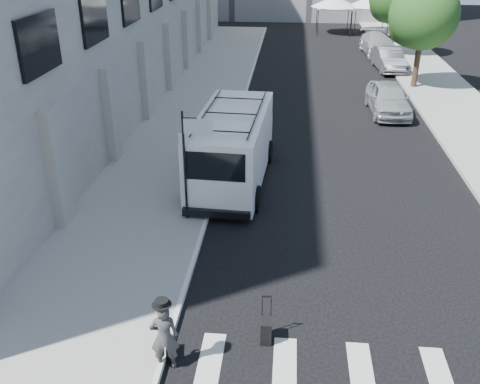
% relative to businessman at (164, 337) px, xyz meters
% --- Properties ---
extents(ground, '(120.00, 120.00, 0.00)m').
position_rel_businessman_xyz_m(ground, '(1.90, 3.00, -0.81)').
color(ground, black).
rests_on(ground, ground).
extents(sidewalk_left, '(4.50, 48.00, 0.15)m').
position_rel_businessman_xyz_m(sidewalk_left, '(-2.35, 19.00, -0.74)').
color(sidewalk_left, gray).
rests_on(sidewalk_left, ground).
extents(sidewalk_right, '(4.00, 56.00, 0.15)m').
position_rel_businessman_xyz_m(sidewalk_right, '(10.90, 23.00, -0.74)').
color(sidewalk_right, gray).
rests_on(sidewalk_right, ground).
extents(sign_pole, '(1.03, 0.07, 3.50)m').
position_rel_businessman_xyz_m(sign_pole, '(-0.46, 6.20, 1.84)').
color(sign_pole, black).
rests_on(sign_pole, sidewalk_left).
extents(tree_near, '(3.80, 3.83, 6.03)m').
position_rel_businessman_xyz_m(tree_near, '(9.40, 23.15, 3.16)').
color(tree_near, black).
rests_on(tree_near, ground).
extents(tent_left, '(4.00, 4.00, 3.20)m').
position_rel_businessman_xyz_m(tent_left, '(5.90, 41.00, 1.90)').
color(tent_left, black).
rests_on(tent_left, ground).
extents(tent_right, '(4.00, 4.00, 3.20)m').
position_rel_businessman_xyz_m(tent_right, '(9.10, 41.50, 1.90)').
color(tent_right, black).
rests_on(tent_right, ground).
extents(businessman, '(0.65, 0.49, 1.62)m').
position_rel_businessman_xyz_m(businessman, '(0.00, 0.00, 0.00)').
color(businessman, '#3A3A3D').
rests_on(businessman, ground).
extents(briefcase, '(0.18, 0.45, 0.34)m').
position_rel_businessman_xyz_m(briefcase, '(0.00, 0.33, -0.64)').
color(briefcase, black).
rests_on(briefcase, ground).
extents(suitcase, '(0.26, 0.40, 1.10)m').
position_rel_businessman_xyz_m(suitcase, '(2.06, 1.00, -0.52)').
color(suitcase, black).
rests_on(suitcase, ground).
extents(cargo_van, '(2.74, 7.03, 2.58)m').
position_rel_businessman_xyz_m(cargo_van, '(0.41, 9.53, 0.52)').
color(cargo_van, white).
rests_on(cargo_van, ground).
extents(parked_car_a, '(1.96, 4.57, 1.54)m').
position_rel_businessman_xyz_m(parked_car_a, '(7.26, 18.16, -0.04)').
color(parked_car_a, '#ABAFB3').
rests_on(parked_car_a, ground).
extents(parked_car_b, '(1.90, 4.53, 1.46)m').
position_rel_businessman_xyz_m(parked_car_b, '(8.70, 27.49, -0.08)').
color(parked_car_b, '#505257').
rests_on(parked_car_b, ground).
extents(parked_car_c, '(2.53, 5.41, 1.53)m').
position_rel_businessman_xyz_m(parked_car_c, '(8.70, 32.44, -0.05)').
color(parked_car_c, '#B4B7BC').
rests_on(parked_car_c, ground).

